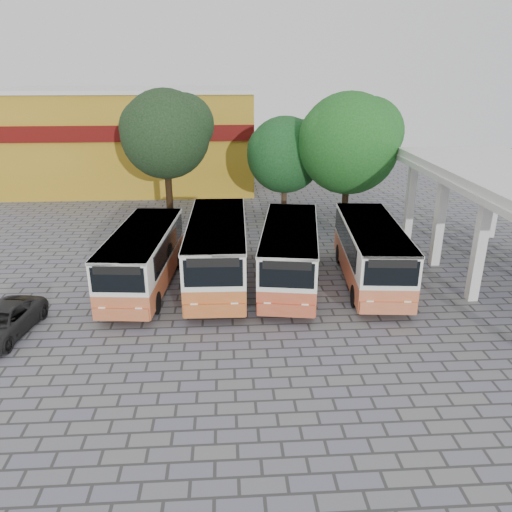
{
  "coord_description": "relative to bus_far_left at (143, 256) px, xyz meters",
  "views": [
    {
      "loc": [
        -3.3,
        -18.21,
        10.05
      ],
      "look_at": [
        -1.91,
        4.07,
        1.5
      ],
      "focal_mm": 35.0,
      "sensor_mm": 36.0,
      "label": 1
    }
  ],
  "objects": [
    {
      "name": "tree_middle",
      "position": [
        8.12,
        11.99,
        2.83
      ],
      "size": [
        5.46,
        5.2,
        6.93
      ],
      "color": "#463221",
      "rests_on": "ground"
    },
    {
      "name": "ground",
      "position": [
        7.24,
        -3.98,
        -1.67
      ],
      "size": [
        90.0,
        90.0,
        0.0
      ],
      "primitive_type": "plane",
      "color": "slate",
      "rests_on": "ground"
    },
    {
      "name": "shophouse_block",
      "position": [
        -3.76,
        22.01,
        2.49
      ],
      "size": [
        20.4,
        10.4,
        8.3
      ],
      "color": "#A87F19",
      "rests_on": "ground"
    },
    {
      "name": "parked_car",
      "position": [
        -4.97,
        -4.21,
        -1.08
      ],
      "size": [
        2.6,
        4.48,
        1.17
      ],
      "primitive_type": "imported",
      "rotation": [
        0.0,
        0.0,
        -0.16
      ],
      "color": "black",
      "rests_on": "ground"
    },
    {
      "name": "bus_centre_right",
      "position": [
        6.94,
        -0.01,
        0.05
      ],
      "size": [
        3.75,
        8.55,
        2.97
      ],
      "rotation": [
        0.0,
        0.0,
        -0.16
      ],
      "color": "#BD4D2C",
      "rests_on": "ground"
    },
    {
      "name": "tree_right",
      "position": [
        11.92,
        9.57,
        3.95
      ],
      "size": [
        6.76,
        6.44,
        8.62
      ],
      "color": "#362616",
      "rests_on": "ground"
    },
    {
      "name": "bus_far_right",
      "position": [
        10.9,
        -0.04,
        0.05
      ],
      "size": [
        3.21,
        8.4,
        2.96
      ],
      "rotation": [
        0.0,
        0.0,
        -0.09
      ],
      "color": "#CA643B",
      "rests_on": "ground"
    },
    {
      "name": "tree_left",
      "position": [
        0.23,
        10.9,
        4.42
      ],
      "size": [
        6.01,
        5.73,
        8.77
      ],
      "color": "black",
      "rests_on": "ground"
    },
    {
      "name": "bus_far_left",
      "position": [
        0.0,
        0.0,
        0.0
      ],
      "size": [
        3.16,
        8.19,
        2.88
      ],
      "rotation": [
        0.0,
        0.0,
        -0.09
      ],
      "color": "#BF5D34",
      "rests_on": "ground"
    },
    {
      "name": "bus_centre_left",
      "position": [
        3.49,
        0.37,
        0.16
      ],
      "size": [
        2.88,
        8.83,
        3.16
      ],
      "rotation": [
        0.0,
        0.0,
        -0.02
      ],
      "color": "#C05F27",
      "rests_on": "ground"
    }
  ]
}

